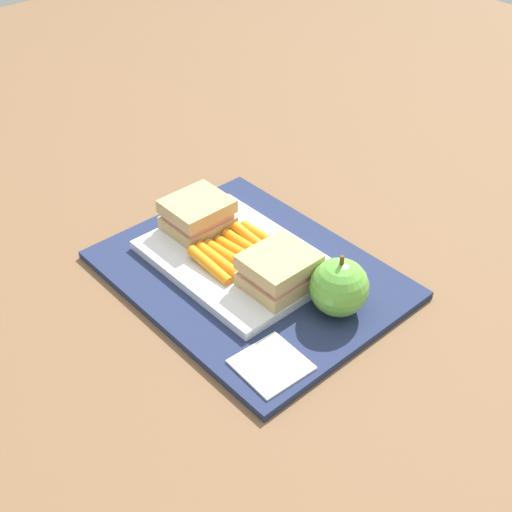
# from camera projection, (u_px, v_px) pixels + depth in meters

# --- Properties ---
(ground_plane) EXTENTS (2.40, 2.40, 0.00)m
(ground_plane) POSITION_uv_depth(u_px,v_px,m) (249.00, 277.00, 0.85)
(ground_plane) COLOR brown
(lunchbag_mat) EXTENTS (0.36, 0.28, 0.01)m
(lunchbag_mat) POSITION_uv_depth(u_px,v_px,m) (249.00, 274.00, 0.85)
(lunchbag_mat) COLOR navy
(lunchbag_mat) RESTS_ON ground_plane
(food_tray) EXTENTS (0.23, 0.17, 0.01)m
(food_tray) POSITION_uv_depth(u_px,v_px,m) (236.00, 258.00, 0.86)
(food_tray) COLOR white
(food_tray) RESTS_ON lunchbag_mat
(sandwich_half_left) EXTENTS (0.07, 0.08, 0.04)m
(sandwich_half_left) POSITION_uv_depth(u_px,v_px,m) (198.00, 215.00, 0.89)
(sandwich_half_left) COLOR tan
(sandwich_half_left) RESTS_ON food_tray
(sandwich_half_right) EXTENTS (0.07, 0.08, 0.04)m
(sandwich_half_right) POSITION_uv_depth(u_px,v_px,m) (279.00, 270.00, 0.80)
(sandwich_half_right) COLOR tan
(sandwich_half_right) RESTS_ON food_tray
(carrot_sticks_bundle) EXTENTS (0.08, 0.10, 0.02)m
(carrot_sticks_bundle) POSITION_uv_depth(u_px,v_px,m) (236.00, 250.00, 0.85)
(carrot_sticks_bundle) COLOR orange
(carrot_sticks_bundle) RESTS_ON food_tray
(apple) EXTENTS (0.07, 0.07, 0.08)m
(apple) POSITION_uv_depth(u_px,v_px,m) (339.00, 287.00, 0.77)
(apple) COLOR #66B742
(apple) RESTS_ON lunchbag_mat
(paper_napkin) EXTENTS (0.07, 0.07, 0.00)m
(paper_napkin) POSITION_uv_depth(u_px,v_px,m) (271.00, 365.00, 0.72)
(paper_napkin) COLOR white
(paper_napkin) RESTS_ON lunchbag_mat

